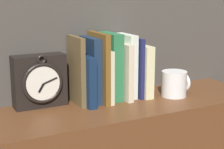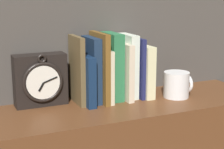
% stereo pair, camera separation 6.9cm
% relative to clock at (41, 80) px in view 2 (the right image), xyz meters
% --- Properties ---
extents(clock, '(0.18, 0.08, 0.18)m').
position_rel_clock_xyz_m(clock, '(0.00, 0.00, 0.00)').
color(clock, black).
rests_on(clock, bookshelf).
extents(book_slot0_brown, '(0.02, 0.13, 0.23)m').
position_rel_clock_xyz_m(book_slot0_brown, '(0.12, -0.03, 0.03)').
color(book_slot0_brown, brown).
rests_on(book_slot0_brown, bookshelf).
extents(book_slot1_navy, '(0.03, 0.16, 0.17)m').
position_rel_clock_xyz_m(book_slot1_navy, '(0.14, -0.04, -0.00)').
color(book_slot1_navy, '#122848').
rests_on(book_slot1_navy, bookshelf).
extents(book_slot2_navy, '(0.03, 0.13, 0.23)m').
position_rel_clock_xyz_m(book_slot2_navy, '(0.18, -0.03, 0.03)').
color(book_slot2_navy, '#192D48').
rests_on(book_slot2_navy, bookshelf).
extents(book_slot3_brown, '(0.02, 0.15, 0.24)m').
position_rel_clock_xyz_m(book_slot3_brown, '(0.20, -0.04, 0.03)').
color(book_slot3_brown, brown).
rests_on(book_slot3_brown, bookshelf).
extents(book_slot4_cream, '(0.02, 0.15, 0.19)m').
position_rel_clock_xyz_m(book_slot4_cream, '(0.22, -0.04, 0.00)').
color(book_slot4_cream, beige).
rests_on(book_slot4_cream, bookshelf).
extents(book_slot5_green, '(0.04, 0.13, 0.24)m').
position_rel_clock_xyz_m(book_slot5_green, '(0.25, -0.02, 0.03)').
color(book_slot5_green, '#2A7145').
rests_on(book_slot5_green, bookshelf).
extents(book_slot6_cream, '(0.02, 0.15, 0.20)m').
position_rel_clock_xyz_m(book_slot6_cream, '(0.29, -0.04, 0.01)').
color(book_slot6_cream, beige).
rests_on(book_slot6_cream, bookshelf).
extents(book_slot7_white, '(0.03, 0.12, 0.23)m').
position_rel_clock_xyz_m(book_slot7_white, '(0.32, -0.02, 0.03)').
color(book_slot7_white, silver).
rests_on(book_slot7_white, bookshelf).
extents(book_slot8_navy, '(0.01, 0.13, 0.22)m').
position_rel_clock_xyz_m(book_slot8_navy, '(0.35, -0.03, 0.02)').
color(book_slot8_navy, '#1D2150').
rests_on(book_slot8_navy, bookshelf).
extents(book_slot9_cream, '(0.03, 0.15, 0.19)m').
position_rel_clock_xyz_m(book_slot9_cream, '(0.37, -0.03, 0.01)').
color(book_slot9_cream, beige).
rests_on(book_slot9_cream, bookshelf).
extents(mug, '(0.10, 0.09, 0.09)m').
position_rel_clock_xyz_m(mug, '(0.48, -0.10, -0.04)').
color(mug, white).
rests_on(mug, bookshelf).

